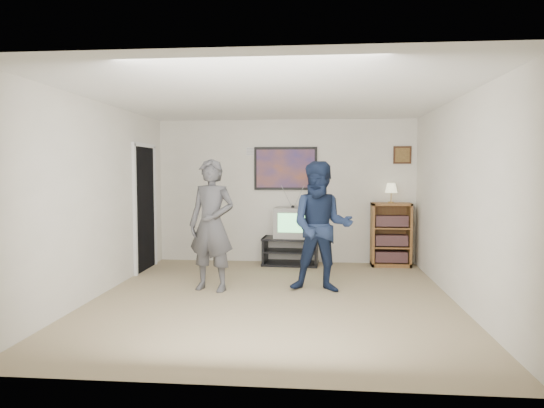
% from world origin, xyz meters
% --- Properties ---
extents(room_shell, '(4.51, 5.00, 2.51)m').
position_xyz_m(room_shell, '(0.00, 0.35, 1.25)').
color(room_shell, '#927B5C').
rests_on(room_shell, ground).
extents(media_stand, '(0.97, 0.58, 0.47)m').
position_xyz_m(media_stand, '(0.10, 2.23, 0.24)').
color(media_stand, black).
rests_on(media_stand, room_shell).
extents(crt_television, '(0.64, 0.55, 0.51)m').
position_xyz_m(crt_television, '(0.14, 2.23, 0.73)').
color(crt_television, gray).
rests_on(crt_television, media_stand).
extents(bookshelf, '(0.65, 0.37, 1.07)m').
position_xyz_m(bookshelf, '(1.80, 2.28, 0.54)').
color(bookshelf, brown).
rests_on(bookshelf, room_shell).
extents(table_lamp, '(0.21, 0.21, 0.33)m').
position_xyz_m(table_lamp, '(1.80, 2.31, 1.24)').
color(table_lamp, '#FFFAC1').
rests_on(table_lamp, bookshelf).
extents(person_tall, '(0.73, 0.57, 1.77)m').
position_xyz_m(person_tall, '(-0.86, 0.37, 0.88)').
color(person_tall, '#3F3F42').
rests_on(person_tall, room_shell).
extents(person_short, '(0.89, 0.72, 1.74)m').
position_xyz_m(person_short, '(0.61, 0.44, 0.87)').
color(person_short, '#16213D').
rests_on(person_short, room_shell).
extents(controller_left, '(0.07, 0.13, 0.04)m').
position_xyz_m(controller_left, '(-0.81, 0.61, 1.15)').
color(controller_left, white).
rests_on(controller_left, person_tall).
extents(controller_right, '(0.09, 0.13, 0.04)m').
position_xyz_m(controller_right, '(0.58, 0.63, 1.10)').
color(controller_right, white).
rests_on(controller_right, person_short).
extents(poster, '(1.10, 0.03, 0.75)m').
position_xyz_m(poster, '(0.00, 2.48, 1.65)').
color(poster, black).
rests_on(poster, room_shell).
extents(air_vent, '(0.28, 0.02, 0.14)m').
position_xyz_m(air_vent, '(-0.55, 2.48, 1.95)').
color(air_vent, white).
rests_on(air_vent, room_shell).
extents(small_picture, '(0.30, 0.03, 0.30)m').
position_xyz_m(small_picture, '(2.00, 2.48, 1.88)').
color(small_picture, '#341F10').
rests_on(small_picture, room_shell).
extents(doorway, '(0.03, 0.85, 2.00)m').
position_xyz_m(doorway, '(-2.23, 1.60, 1.00)').
color(doorway, black).
rests_on(doorway, room_shell).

